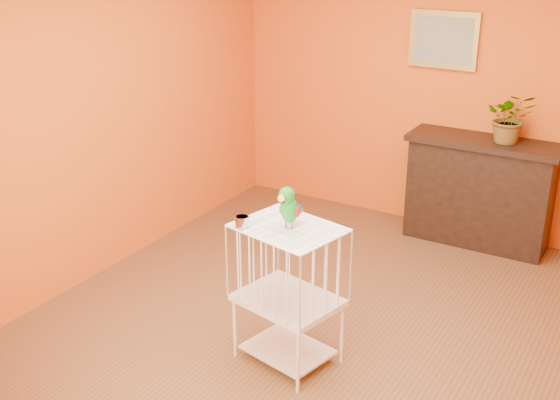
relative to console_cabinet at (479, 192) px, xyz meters
The scene contains 8 objects.
ground 2.14m from the console_cabinet, 103.99° to the right, with size 4.50×4.50×0.00m, color brown.
room_shell 2.36m from the console_cabinet, 103.99° to the right, with size 4.50×4.50×4.50m.
console_cabinet is the anchor object (origin of this frame).
potted_plant 0.68m from the console_cabinet, ahead, with size 0.39×0.44×0.34m, color #26722D.
framed_picture 1.37m from the console_cabinet, 158.80° to the left, with size 0.62×0.04×0.50m.
birdcage 2.52m from the console_cabinet, 102.06° to the right, with size 0.71×0.60×0.96m.
feed_cup 2.77m from the console_cabinet, 106.67° to the right, with size 0.09×0.09×0.06m, color silver.
parrot 2.60m from the console_cabinet, 101.90° to the right, with size 0.13×0.25×0.28m.
Camera 1 is at (1.95, -3.87, 2.72)m, focal length 45.00 mm.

